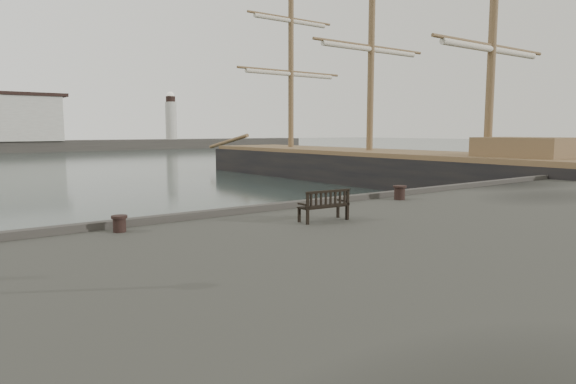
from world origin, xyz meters
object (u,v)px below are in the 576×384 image
(bollard_left, at_px, (119,224))
(tall_ship_main, at_px, (369,173))
(bench, at_px, (324,211))
(bollard_right, at_px, (400,193))

(bollard_left, distance_m, tall_ship_main, 29.26)
(tall_ship_main, bearing_deg, bench, -138.52)
(tall_ship_main, bearing_deg, bollard_left, -147.31)
(bench, distance_m, bollard_right, 5.05)
(bollard_left, distance_m, bollard_right, 9.54)
(bench, height_order, bollard_right, bench)
(bollard_right, xyz_separation_m, tall_ship_main, (15.06, 15.98, -1.12))
(bench, xyz_separation_m, bollard_right, (4.79, 1.59, -0.01))
(tall_ship_main, bearing_deg, bollard_right, -133.33)
(bollard_right, bearing_deg, bench, -161.68)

